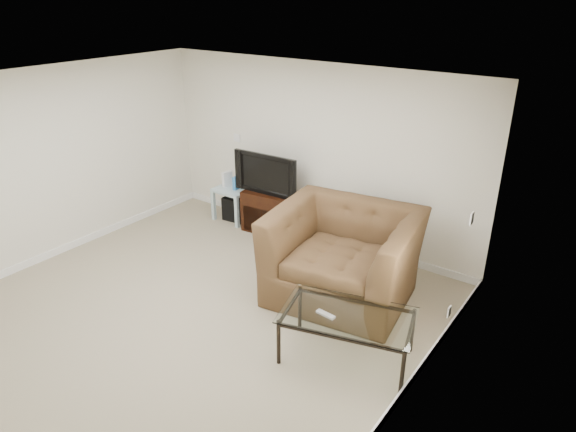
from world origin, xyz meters
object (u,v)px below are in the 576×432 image
Objects in this scene: television at (269,173)px; subwoofer at (238,207)px; side_table at (235,203)px; tv_stand at (271,210)px; recliner at (344,241)px; coffee_table at (347,336)px.

subwoofer is at bearing 172.79° from television.
side_table is 0.09m from subwoofer.
recliner is at bearing -34.01° from tv_stand.
subwoofer is at bearing 33.23° from side_table.
coffee_table is (0.61, -0.97, -0.46)m from recliner.
subwoofer is (-0.67, 0.05, -0.74)m from television.
side_table is at bearing 173.56° from tv_stand.
television is 3.11m from coffee_table.
recliner reaches higher than television.
television is 0.60× the size of recliner.
tv_stand is 0.61m from television.
recliner reaches higher than tv_stand.
subwoofer is 3.62m from coffee_table.
subwoofer is 0.23× the size of recliner.
television reaches higher than coffee_table.
side_table is at bearing 148.55° from coffee_table.
television is 2.01m from recliner.
recliner is (1.79, -0.93, 0.40)m from tv_stand.
television is at bearing -2.50° from side_table.
subwoofer is (-0.67, 0.02, -0.13)m from tv_stand.
side_table is at bearing -146.77° from subwoofer.
tv_stand is at bearing 93.66° from television.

